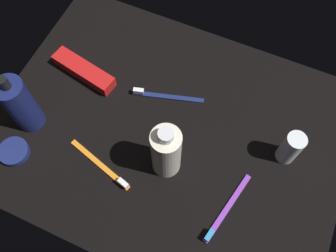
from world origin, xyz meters
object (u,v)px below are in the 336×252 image
toothbrush_navy (164,96)px  toothbrush_orange (103,167)px  bodywash_bottle (166,152)px  toothpaste_box_red (84,71)px  cream_tin_left (14,152)px  lotion_bottle (20,104)px  deodorant_stick (291,148)px  toothbrush_purple (225,211)px

toothbrush_navy → toothbrush_orange: size_ratio=1.00×
bodywash_bottle → toothbrush_orange: size_ratio=1.01×
toothpaste_box_red → cream_tin_left: size_ratio=2.50×
lotion_bottle → toothpaste_box_red: bearing=-107.4°
bodywash_bottle → toothbrush_orange: bearing=27.2°
lotion_bottle → bodywash_bottle: lotion_bottle is taller
deodorant_stick → cream_tin_left: deodorant_stick is taller
toothpaste_box_red → toothbrush_purple: bearing=168.4°
lotion_bottle → toothbrush_navy: (-26.80, -19.08, -7.46)cm
cream_tin_left → toothbrush_purple: bearing=-172.1°
deodorant_stick → toothbrush_navy: size_ratio=0.56×
toothpaste_box_red → cream_tin_left: toothpaste_box_red is taller
cream_tin_left → deodorant_stick: bearing=-156.7°
lotion_bottle → toothpaste_box_red: lotion_bottle is taller
lotion_bottle → toothbrush_navy: bearing=-144.5°
cream_tin_left → toothbrush_navy: bearing=-132.6°
cream_tin_left → toothpaste_box_red: bearing=-99.3°
toothpaste_box_red → toothbrush_navy: bearing=-163.4°
lotion_bottle → deodorant_stick: 61.31cm
toothbrush_purple → toothbrush_navy: bearing=-41.1°
deodorant_stick → lotion_bottle: bearing=15.2°
bodywash_bottle → toothpaste_box_red: bodywash_bottle is taller
toothbrush_orange → cream_tin_left: 21.35cm
lotion_bottle → cream_tin_left: 11.51cm
toothbrush_purple → toothbrush_navy: (24.09, -21.02, 0.00)cm
deodorant_stick → toothbrush_orange: 42.43cm
lotion_bottle → toothbrush_purple: lotion_bottle is taller
deodorant_stick → toothbrush_purple: deodorant_stick is taller
toothbrush_navy → toothbrush_orange: bearing=77.6°
deodorant_stick → toothpaste_box_red: 53.90cm
bodywash_bottle → cream_tin_left: 36.36cm
bodywash_bottle → toothbrush_orange: 16.32cm
lotion_bottle → deodorant_stick: bearing=-164.8°
lotion_bottle → toothbrush_orange: (-21.78, 3.69, -7.46)cm
lotion_bottle → toothbrush_orange: 23.32cm
lotion_bottle → toothpaste_box_red: size_ratio=1.06×
lotion_bottle → toothbrush_navy: lotion_bottle is taller
toothbrush_purple → toothpaste_box_red: bearing=-22.4°
lotion_bottle → toothbrush_orange: lotion_bottle is taller
toothbrush_purple → deodorant_stick: bearing=-114.4°
toothbrush_orange → toothpaste_box_red: bearing=-51.3°
toothbrush_orange → cream_tin_left: size_ratio=2.50×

